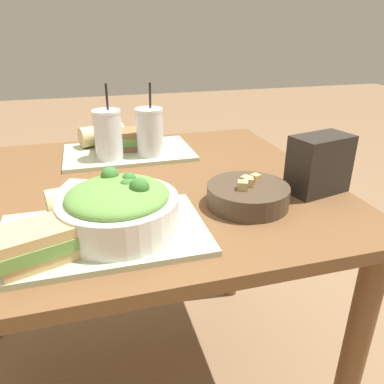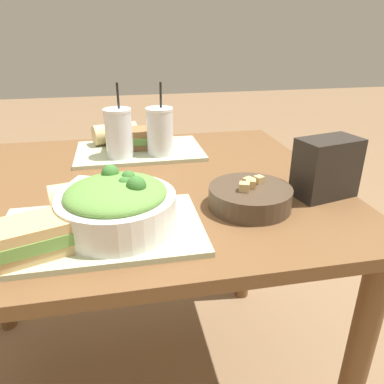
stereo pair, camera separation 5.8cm
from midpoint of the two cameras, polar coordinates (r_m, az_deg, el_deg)
name	(u,v)px [view 1 (the left image)]	position (r m, az deg, el deg)	size (l,w,h in m)	color
dining_table	(118,223)	(1.07, -12.78, -4.68)	(1.15, 0.91, 0.78)	brown
tray_near	(104,234)	(0.78, -15.41, -6.27)	(0.41, 0.26, 0.01)	#B2BC99
tray_far	(129,152)	(1.26, -10.95, 5.93)	(0.41, 0.26, 0.01)	#B2BC99
salad_bowl	(119,207)	(0.76, -13.27, -2.27)	(0.24, 0.24, 0.12)	white
soup_bowl	(248,194)	(0.88, 6.64, -0.41)	(0.19, 0.19, 0.07)	#473828
sandwich_near	(39,243)	(0.72, -24.42, -7.09)	(0.17, 0.13, 0.06)	tan
baguette_near	(84,199)	(0.85, -18.06, -1.09)	(0.16, 0.10, 0.07)	#DBBC84
sandwich_far	(120,140)	(1.27, -12.22, 7.75)	(0.17, 0.11, 0.06)	olive
baguette_far	(103,135)	(1.33, -14.67, 8.41)	(0.16, 0.11, 0.07)	#DBBC84
drink_cup_dark	(108,136)	(1.18, -14.03, 8.24)	(0.08, 0.08, 0.23)	silver
drink_cup_red	(150,133)	(1.19, -7.86, 8.81)	(0.08, 0.08, 0.22)	silver
chip_bag	(319,164)	(0.98, 17.23, 4.04)	(0.16, 0.12, 0.15)	#28231E
napkin_folded	(89,188)	(1.02, -17.07, 0.53)	(0.18, 0.15, 0.00)	silver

